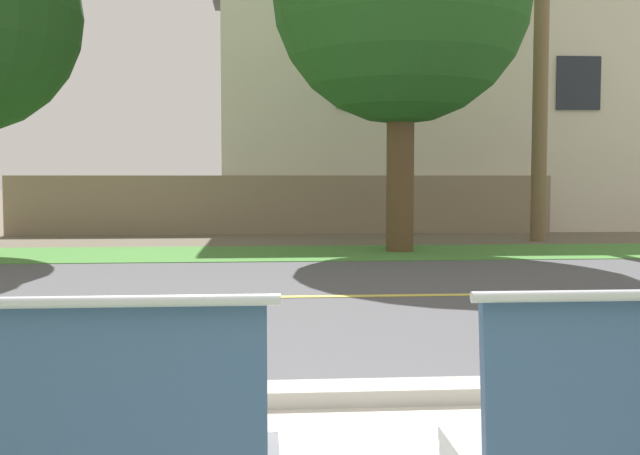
% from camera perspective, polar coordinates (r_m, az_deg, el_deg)
% --- Properties ---
extents(ground_plane, '(140.00, 140.00, 0.00)m').
position_cam_1_polar(ground_plane, '(10.34, -2.44, -3.86)').
color(ground_plane, '#665B4C').
extents(curb_edge, '(44.00, 0.30, 0.11)m').
position_cam_1_polar(curb_edge, '(4.79, -0.02, -12.09)').
color(curb_edge, '#ADA89E').
rests_on(curb_edge, ground_plane).
extents(street_asphalt, '(52.00, 8.00, 0.01)m').
position_cam_1_polar(street_asphalt, '(8.86, -2.10, -5.11)').
color(street_asphalt, '#515156').
rests_on(street_asphalt, ground_plane).
extents(road_centre_line, '(48.00, 0.14, 0.01)m').
position_cam_1_polar(road_centre_line, '(8.86, -2.10, -5.08)').
color(road_centre_line, '#E0CC4C').
rests_on(road_centre_line, ground_plane).
extents(far_verge_grass, '(48.00, 2.80, 0.02)m').
position_cam_1_polar(far_verge_grass, '(13.90, -2.96, -1.89)').
color(far_verge_grass, '#478438').
rests_on(far_verge_grass, ground_plane).
extents(garden_wall, '(13.00, 0.36, 1.40)m').
position_cam_1_polar(garden_wall, '(18.74, -2.67, 1.67)').
color(garden_wall, gray).
rests_on(garden_wall, ground_plane).
extents(house_across_street, '(12.94, 6.91, 7.24)m').
position_cam_1_polar(house_across_street, '(22.62, 8.72, 9.51)').
color(house_across_street, beige).
rests_on(house_across_street, ground_plane).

